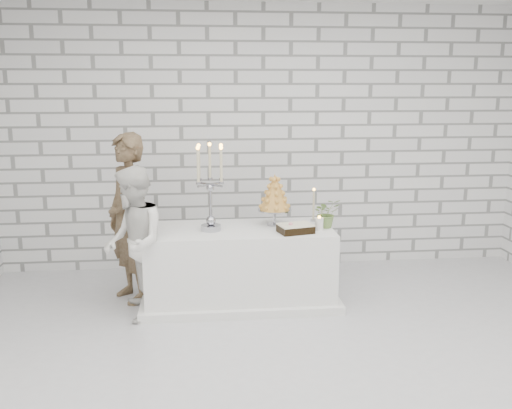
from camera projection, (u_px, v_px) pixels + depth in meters
name	position (u px, v px, depth m)	size (l,w,h in m)	color
ground	(299.00, 365.00, 4.39)	(6.00, 5.00, 0.01)	silver
wall_back	(263.00, 139.00, 6.51)	(6.00, 0.01, 3.00)	white
wall_front	(457.00, 308.00, 1.64)	(6.00, 0.01, 3.00)	white
cake_table	(240.00, 265.00, 5.58)	(1.80, 0.80, 0.75)	white
groom	(129.00, 218.00, 5.55)	(0.61, 0.40, 1.67)	#4A3724
bride	(134.00, 244.00, 5.15)	(0.69, 0.54, 1.41)	white
candelabra	(210.00, 187.00, 5.35)	(0.34, 0.34, 0.84)	#A1A0AB
croquembouche	(275.00, 200.00, 5.58)	(0.33, 0.33, 0.51)	#B57D34
chocolate_cake	(296.00, 228.00, 5.35)	(0.31, 0.22, 0.08)	black
pillar_candle	(319.00, 224.00, 5.43)	(0.08, 0.08, 0.12)	white
extra_taper	(314.00, 206.00, 5.76)	(0.06, 0.06, 0.32)	beige
flowers	(326.00, 213.00, 5.53)	(0.26, 0.22, 0.29)	#406E34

